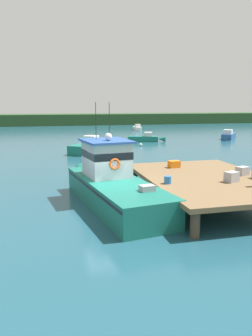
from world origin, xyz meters
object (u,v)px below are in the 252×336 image
object	(u,v)px
bait_bucket	(168,180)
moored_boat_outer_mooring	(137,128)
mooring_buoy_outer	(141,145)
moored_boat_near_channel	(228,136)
crate_single_far	(242,171)
crate_single_by_cleat	(174,164)
main_fishing_boat	(111,183)
moored_boat_far_left	(146,138)
crate_stack_near_edge	(232,177)
moored_boat_off_the_point	(89,147)

from	to	relation	value
bait_bucket	moored_boat_outer_mooring	distance (m)	45.27
moored_boat_outer_mooring	mooring_buoy_outer	world-z (taller)	moored_boat_outer_mooring
bait_bucket	moored_boat_near_channel	world-z (taller)	bait_bucket
bait_bucket	mooring_buoy_outer	size ratio (longest dim) A/B	1.03
moored_boat_near_channel	mooring_buoy_outer	xyz separation A→B (m)	(-13.62, -4.48, -0.28)
crate_single_far	crate_single_by_cleat	xyz separation A→B (m)	(-2.59, 2.68, -0.02)
main_fishing_boat	moored_boat_far_left	world-z (taller)	main_fishing_boat
main_fishing_boat	moored_boat_outer_mooring	world-z (taller)	main_fishing_boat
crate_stack_near_edge	moored_boat_far_left	size ratio (longest dim) A/B	0.13
moored_boat_outer_mooring	crate_single_far	bearing A→B (deg)	-98.81
main_fishing_boat	moored_boat_off_the_point	xyz separation A→B (m)	(1.27, 17.45, -0.46)
moored_boat_off_the_point	moored_boat_far_left	world-z (taller)	moored_boat_off_the_point
moored_boat_outer_mooring	mooring_buoy_outer	xyz separation A→B (m)	(-5.75, -21.74, -0.22)
crate_single_by_cleat	moored_boat_outer_mooring	bearing A→B (deg)	77.07
crate_stack_near_edge	moored_boat_off_the_point	distance (m)	19.82
crate_single_by_cleat	bait_bucket	xyz separation A→B (m)	(-1.72, -3.51, -0.02)
moored_boat_far_left	mooring_buoy_outer	size ratio (longest dim) A/B	14.51
moored_boat_off_the_point	mooring_buoy_outer	distance (m)	7.01
moored_boat_outer_mooring	main_fishing_boat	bearing A→B (deg)	-107.40
moored_boat_outer_mooring	moored_boat_far_left	world-z (taller)	moored_boat_far_left
main_fishing_boat	mooring_buoy_outer	world-z (taller)	main_fishing_boat
moored_boat_far_left	mooring_buoy_outer	distance (m)	4.59
bait_bucket	moored_boat_near_channel	size ratio (longest dim) A/B	0.07
main_fishing_boat	bait_bucket	world-z (taller)	main_fishing_boat
crate_single_far	moored_boat_outer_mooring	size ratio (longest dim) A/B	0.13
moored_boat_outer_mooring	moored_boat_near_channel	xyz separation A→B (m)	(7.87, -17.26, 0.06)
moored_boat_near_channel	moored_boat_off_the_point	xyz separation A→B (m)	(-19.87, -7.63, 0.10)
main_fishing_boat	moored_boat_outer_mooring	xyz separation A→B (m)	(13.26, 42.34, -0.62)
main_fishing_boat	moored_boat_far_left	distance (m)	26.51
crate_stack_near_edge	mooring_buoy_outer	world-z (taller)	crate_stack_near_edge
main_fishing_boat	crate_single_by_cleat	xyz separation A→B (m)	(3.99, 1.94, 0.39)
crate_single_by_cleat	moored_boat_outer_mooring	world-z (taller)	crate_single_by_cleat
main_fishing_boat	crate_single_far	size ratio (longest dim) A/B	16.61
main_fishing_boat	mooring_buoy_outer	distance (m)	21.94
crate_single_far	main_fishing_boat	bearing A→B (deg)	173.63
moored_boat_near_channel	moored_boat_far_left	xyz separation A→B (m)	(-11.76, -0.29, -0.03)
crate_single_by_cleat	bait_bucket	world-z (taller)	crate_single_by_cleat
moored_boat_far_left	crate_single_by_cleat	bearing A→B (deg)	-103.26
crate_stack_near_edge	moored_boat_near_channel	world-z (taller)	crate_stack_near_edge
crate_single_by_cleat	moored_boat_far_left	xyz separation A→B (m)	(5.38, 22.85, -0.98)
moored_boat_near_channel	main_fishing_boat	bearing A→B (deg)	-130.13
main_fishing_boat	moored_boat_off_the_point	bearing A→B (deg)	85.85
moored_boat_near_channel	moored_boat_far_left	distance (m)	11.77
moored_boat_outer_mooring	mooring_buoy_outer	size ratio (longest dim) A/B	13.56
crate_stack_near_edge	moored_boat_near_channel	xyz separation A→B (m)	(15.90, 27.03, -0.99)
main_fishing_boat	crate_single_by_cleat	size ratio (longest dim) A/B	16.61
crate_single_by_cleat	moored_boat_off_the_point	xyz separation A→B (m)	(-2.73, 15.51, -0.85)
crate_single_far	bait_bucket	bearing A→B (deg)	-169.03
crate_single_by_cleat	moored_boat_off_the_point	distance (m)	15.77
bait_bucket	mooring_buoy_outer	xyz separation A→B (m)	(5.24, 22.17, -1.21)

